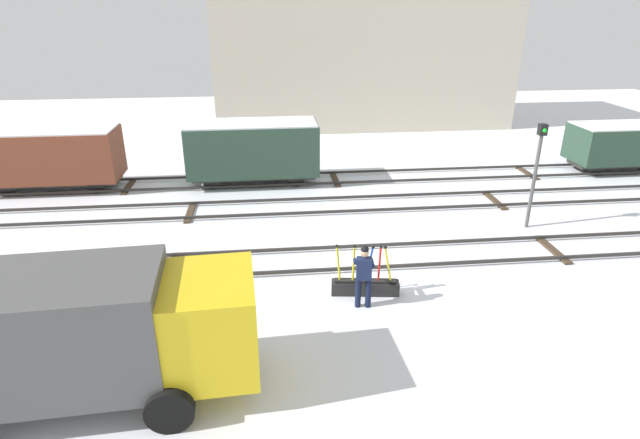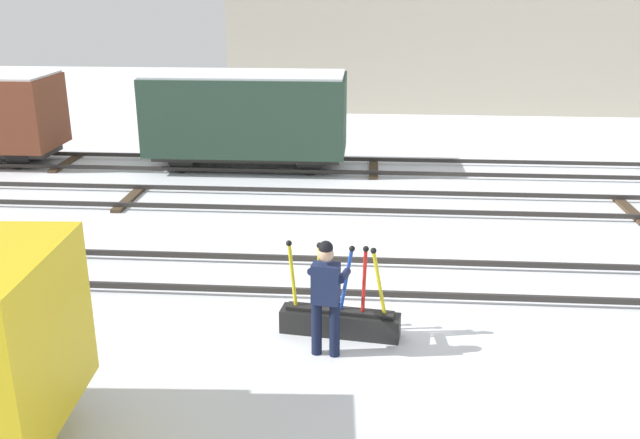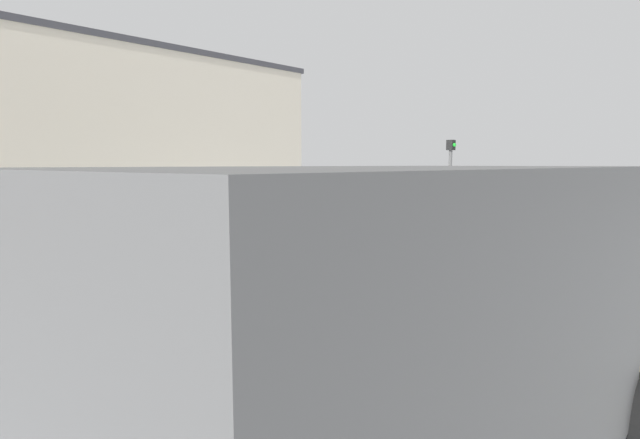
# 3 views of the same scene
# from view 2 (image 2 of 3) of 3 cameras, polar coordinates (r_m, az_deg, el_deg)

# --- Properties ---
(ground_plane) EXTENTS (60.00, 60.00, 0.00)m
(ground_plane) POSITION_cam_2_polar(r_m,az_deg,el_deg) (12.48, 4.29, -5.12)
(ground_plane) COLOR silver
(track_main_line) EXTENTS (44.00, 1.94, 0.18)m
(track_main_line) POSITION_cam_2_polar(r_m,az_deg,el_deg) (12.44, 4.30, -4.65)
(track_main_line) COLOR #2D2B28
(track_main_line) RESTS_ON ground_plane
(track_siding_near) EXTENTS (44.00, 1.94, 0.18)m
(track_siding_near) POSITION_cam_2_polar(r_m,az_deg,el_deg) (16.54, 4.35, 1.47)
(track_siding_near) COLOR #2D2B28
(track_siding_near) RESTS_ON ground_plane
(track_siding_far) EXTENTS (44.00, 1.94, 0.18)m
(track_siding_far) POSITION_cam_2_polar(r_m,az_deg,el_deg) (19.63, 4.37, 4.30)
(track_siding_far) COLOR #2D2B28
(track_siding_far) RESTS_ON ground_plane
(switch_lever_frame) EXTENTS (1.83, 0.60, 1.45)m
(switch_lever_frame) POSITION_cam_2_polar(r_m,az_deg,el_deg) (10.65, 1.63, -8.04)
(switch_lever_frame) COLOR black
(switch_lever_frame) RESTS_ON ground_plane
(rail_worker) EXTENTS (0.60, 0.71, 1.73)m
(rail_worker) POSITION_cam_2_polar(r_m,az_deg,el_deg) (9.82, 0.50, -5.85)
(rail_worker) COLOR #111831
(rail_worker) RESTS_ON ground_plane
(freight_car_far_end) EXTENTS (5.44, 2.27, 2.64)m
(freight_car_far_end) POSITION_cam_2_polar(r_m,az_deg,el_deg) (19.63, -5.96, 8.42)
(freight_car_far_end) COLOR #2D2B28
(freight_car_far_end) RESTS_ON ground_plane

